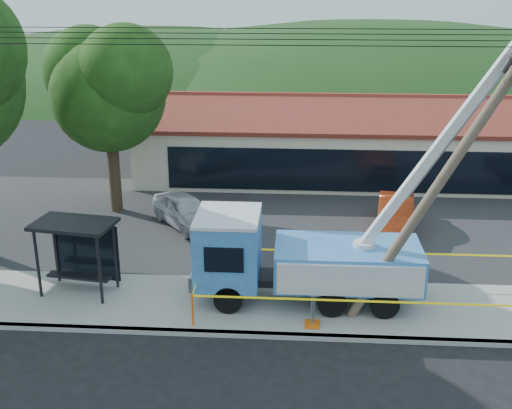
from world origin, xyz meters
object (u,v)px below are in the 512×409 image
object	(u,v)px
car_silver	(186,227)
leaning_pole	(447,171)
utility_truck	(301,255)
bus_shelter	(78,239)
car_red	(394,230)

from	to	relation	value
car_silver	leaning_pole	bearing A→B (deg)	-76.57
utility_truck	bus_shelter	xyz separation A→B (m)	(-7.80, 0.17, 0.28)
leaning_pole	car_red	xyz separation A→B (m)	(-0.14, 8.10, -5.21)
utility_truck	leaning_pole	world-z (taller)	utility_truck
car_silver	car_red	distance (m)	9.41
car_red	leaning_pole	bearing A→B (deg)	-80.53
bus_shelter	car_red	xyz separation A→B (m)	(12.04, 6.86, -2.10)
utility_truck	car_silver	distance (m)	8.70
utility_truck	car_red	distance (m)	8.41
car_silver	car_red	bearing A→B (deg)	-35.51
leaning_pole	car_silver	size ratio (longest dim) A/B	2.22
leaning_pole	bus_shelter	xyz separation A→B (m)	(-12.17, 1.24, -3.11)
leaning_pole	car_silver	distance (m)	13.39
leaning_pole	car_red	bearing A→B (deg)	90.99
bus_shelter	car_red	size ratio (longest dim) A/B	0.68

